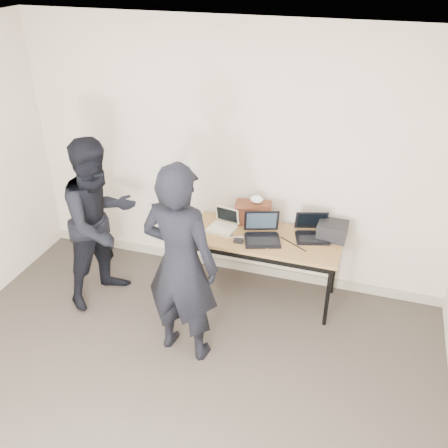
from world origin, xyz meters
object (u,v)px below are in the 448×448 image
at_px(equipment_box, 332,231).
at_px(person_observer, 100,222).
at_px(laptop_beige, 223,225).
at_px(laptop_right, 312,232).
at_px(desk, 264,242).
at_px(person_typist, 181,265).
at_px(laptop_center, 262,233).
at_px(leather_satchel, 253,213).

distance_m(equipment_box, person_observer, 2.27).
relative_size(equipment_box, person_observer, 0.16).
xyz_separation_m(laptop_beige, laptop_right, (0.88, 0.13, 0.01)).
bearing_deg(equipment_box, person_observer, -163.68).
bearing_deg(desk, person_typist, -116.85).
bearing_deg(laptop_right, laptop_beige, 172.35).
bearing_deg(laptop_beige, laptop_center, 2.19).
bearing_deg(equipment_box, laptop_center, -161.00).
relative_size(desk, laptop_right, 3.83).
height_order(equipment_box, person_typist, person_typist).
bearing_deg(desk, laptop_right, 19.90).
relative_size(laptop_beige, equipment_box, 1.07).
bearing_deg(laptop_center, desk, 38.75).
height_order(laptop_center, person_typist, person_typist).
bearing_deg(person_observer, laptop_beige, -43.92).
relative_size(laptop_right, person_typist, 0.21).
height_order(laptop_center, laptop_right, laptop_center).
bearing_deg(leather_satchel, desk, -59.85).
bearing_deg(person_typist, laptop_right, -122.96).
bearing_deg(laptop_right, laptop_center, -173.72).
bearing_deg(laptop_center, laptop_beige, 153.50).
xyz_separation_m(equipment_box, person_observer, (-2.18, -0.64, 0.06)).
bearing_deg(person_typist, leather_satchel, -98.03).
relative_size(laptop_right, person_observer, 0.23).
bearing_deg(laptop_right, desk, -176.42).
distance_m(desk, person_observer, 1.63).
bearing_deg(person_observer, laptop_center, -51.79).
distance_m(laptop_center, equipment_box, 0.69).
bearing_deg(laptop_right, equipment_box, -5.83).
height_order(desk, leather_satchel, leather_satchel).
height_order(equipment_box, person_observer, person_observer).
bearing_deg(leather_satchel, laptop_center, -66.65).
distance_m(leather_satchel, person_observer, 1.53).
distance_m(desk, laptop_right, 0.48).
relative_size(laptop_beige, person_typist, 0.16).
height_order(laptop_beige, person_observer, person_observer).
xyz_separation_m(equipment_box, person_typist, (-1.12, -1.16, 0.12)).
relative_size(laptop_right, leather_satchel, 1.03).
relative_size(desk, leather_satchel, 3.94).
xyz_separation_m(laptop_center, laptop_right, (0.46, 0.19, -0.01)).
bearing_deg(laptop_right, person_typist, -145.79).
distance_m(laptop_right, equipment_box, 0.20).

